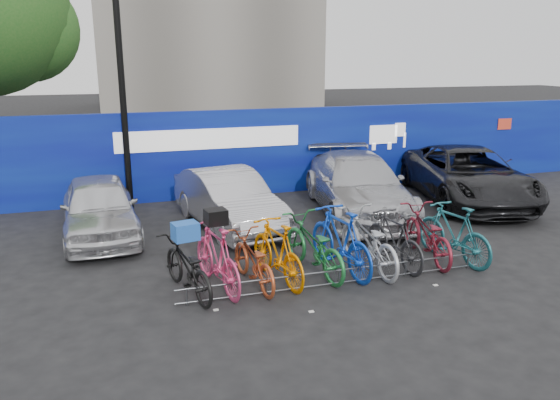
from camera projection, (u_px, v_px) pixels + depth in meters
name	position (u px, v px, depth m)	size (l,w,h in m)	color
ground	(325.00, 272.00, 9.96)	(100.00, 100.00, 0.00)	black
hoarding	(246.00, 153.00, 15.18)	(22.00, 0.18, 2.40)	#090B7C
lamppost	(121.00, 79.00, 13.17)	(0.25, 0.50, 6.11)	black
bike_rack	(339.00, 277.00, 9.36)	(5.60, 0.03, 0.30)	#595B60
car_0	(99.00, 207.00, 11.80)	(1.54, 3.83, 1.31)	silver
car_1	(228.00, 200.00, 12.43)	(1.38, 3.95, 1.30)	#A6A5AA
car_2	(358.00, 185.00, 13.53)	(2.02, 4.97, 1.44)	#B3B4B9
car_3	(468.00, 175.00, 14.62)	(2.39, 5.19, 1.44)	black
bike_0	(187.00, 267.00, 8.94)	(0.63, 1.82, 0.96)	black
bike_1	(217.00, 257.00, 9.13)	(0.54, 1.91, 1.15)	#EB3D76
bike_2	(253.00, 261.00, 9.29)	(0.61, 1.74, 0.91)	#A84522
bike_3	(277.00, 252.00, 9.43)	(0.52, 1.85, 1.11)	orange
bike_4	(313.00, 246.00, 9.79)	(0.70, 2.00, 1.05)	#1D7033
bike_5	(341.00, 241.00, 9.83)	(0.57, 2.02, 1.22)	blue
bike_6	(368.00, 241.00, 10.00)	(0.72, 2.06, 1.08)	#AAACB1
bike_7	(394.00, 239.00, 10.14)	(0.50, 1.76, 1.06)	#2A2A2D
bike_8	(427.00, 234.00, 10.46)	(0.68, 1.95, 1.03)	maroon
bike_9	(454.00, 233.00, 10.39)	(0.53, 1.88, 1.13)	#1C5E67
cargo_crate	(185.00, 231.00, 8.78)	(0.40, 0.31, 0.29)	blue
cargo_topcase	(216.00, 217.00, 8.95)	(0.34, 0.31, 0.25)	black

